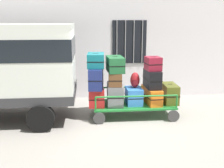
% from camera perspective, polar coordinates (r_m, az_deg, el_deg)
% --- Properties ---
extents(ground_plane, '(40.00, 40.00, 0.00)m').
position_cam_1_polar(ground_plane, '(7.61, 1.61, -8.08)').
color(ground_plane, gray).
extents(building_wall, '(12.00, 0.38, 5.00)m').
position_cam_1_polar(building_wall, '(9.82, -0.21, 11.70)').
color(building_wall, silver).
rests_on(building_wall, ground).
extents(luggage_cart, '(2.39, 1.22, 0.38)m').
position_cam_1_polar(luggage_cart, '(8.07, 4.48, -4.44)').
color(luggage_cart, '#1E722D').
rests_on(luggage_cart, ground).
extents(cart_railing, '(2.29, 1.08, 0.39)m').
position_cam_1_polar(cart_railing, '(7.96, 4.53, -1.86)').
color(cart_railing, '#1E722D').
rests_on(cart_railing, luggage_cart).
extents(suitcase_left_bottom, '(0.45, 0.73, 0.50)m').
position_cam_1_polar(suitcase_left_bottom, '(7.85, -3.29, -2.61)').
color(suitcase_left_bottom, '#B21E1E').
rests_on(suitcase_left_bottom, luggage_cart).
extents(suitcase_left_middle, '(0.47, 0.91, 0.59)m').
position_cam_1_polar(suitcase_left_middle, '(7.72, -3.34, 1.30)').
color(suitcase_left_middle, navy).
rests_on(suitcase_left_middle, suitcase_left_bottom).
extents(suitcase_left_top, '(0.51, 0.75, 0.39)m').
position_cam_1_polar(suitcase_left_top, '(7.69, -3.40, 4.96)').
color(suitcase_left_top, '#0F5960').
rests_on(suitcase_left_top, suitcase_left_middle).
extents(suitcase_midleft_bottom, '(0.49, 0.91, 0.59)m').
position_cam_1_polar(suitcase_midleft_bottom, '(7.92, 0.62, -2.11)').
color(suitcase_midleft_bottom, slate).
rests_on(suitcase_midleft_bottom, luggage_cart).
extents(suitcase_midleft_middle, '(0.44, 0.81, 0.37)m').
position_cam_1_polar(suitcase_midleft_middle, '(7.78, 0.65, 1.24)').
color(suitcase_midleft_middle, brown).
rests_on(suitcase_midleft_middle, suitcase_midleft_bottom).
extents(suitcase_midleft_top, '(0.49, 0.86, 0.43)m').
position_cam_1_polar(suitcase_midleft_top, '(7.73, 0.64, 4.17)').
color(suitcase_midleft_top, '#194C28').
rests_on(suitcase_midleft_top, suitcase_midleft_middle).
extents(suitcase_center_bottom, '(0.46, 0.65, 0.48)m').
position_cam_1_polar(suitcase_center_bottom, '(7.95, 4.56, -2.50)').
color(suitcase_center_bottom, '#3372C6').
rests_on(suitcase_center_bottom, luggage_cart).
extents(suitcase_midright_bottom, '(0.46, 1.01, 0.47)m').
position_cam_1_polar(suitcase_midright_bottom, '(8.11, 8.26, -2.34)').
color(suitcase_midright_bottom, orange).
rests_on(suitcase_midright_bottom, luggage_cart).
extents(suitcase_midright_middle, '(0.41, 0.77, 0.52)m').
position_cam_1_polar(suitcase_midright_middle, '(7.99, 8.39, 1.07)').
color(suitcase_midright_middle, black).
rests_on(suitcase_midright_middle, suitcase_midright_bottom).
extents(suitcase_midright_top, '(0.45, 0.52, 0.39)m').
position_cam_1_polar(suitcase_midright_top, '(7.88, 8.55, 4.24)').
color(suitcase_midright_top, maroon).
rests_on(suitcase_midright_top, suitcase_midright_middle).
extents(suitcase_right_bottom, '(0.41, 0.82, 0.55)m').
position_cam_1_polar(suitcase_right_bottom, '(8.24, 11.94, -1.92)').
color(suitcase_right_bottom, '#4C5119').
rests_on(suitcase_right_bottom, luggage_cart).
extents(backpack, '(0.27, 0.22, 0.44)m').
position_cam_1_polar(backpack, '(7.88, 4.81, 0.83)').
color(backpack, maroon).
rests_on(backpack, suitcase_center_bottom).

